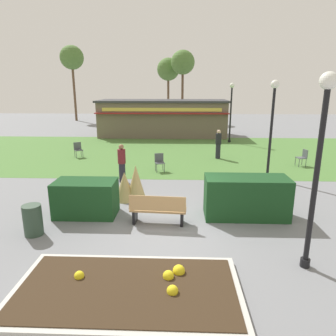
% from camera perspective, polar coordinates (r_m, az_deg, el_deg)
% --- Properties ---
extents(ground_plane, '(80.00, 80.00, 0.00)m').
position_cam_1_polar(ground_plane, '(9.34, 0.35, -10.84)').
color(ground_plane, slate).
extents(lawn_patch, '(36.00, 12.00, 0.01)m').
position_cam_1_polar(lawn_patch, '(19.60, 1.39, 2.96)').
color(lawn_patch, '#4C7A38').
rests_on(lawn_patch, ground_plane).
extents(flower_bed, '(4.59, 2.43, 0.32)m').
position_cam_1_polar(flower_bed, '(6.68, -7.49, -21.73)').
color(flower_bed, beige).
rests_on(flower_bed, ground_plane).
extents(park_bench, '(1.73, 0.64, 0.95)m').
position_cam_1_polar(park_bench, '(9.30, -1.89, -7.74)').
color(park_bench, tan).
rests_on(park_bench, ground_plane).
extents(hedge_left, '(1.96, 1.10, 1.16)m').
position_cam_1_polar(hedge_left, '(10.26, -15.11, -5.47)').
color(hedge_left, '#19421E').
rests_on(hedge_left, ground_plane).
extents(hedge_right, '(2.62, 1.10, 1.32)m').
position_cam_1_polar(hedge_right, '(10.06, 14.42, -5.32)').
color(hedge_right, '#19421E').
rests_on(hedge_right, ground_plane).
extents(ornamental_grass_behind_left, '(0.73, 0.73, 1.33)m').
position_cam_1_polar(ornamental_grass_behind_left, '(11.27, -6.02, -2.72)').
color(ornamental_grass_behind_left, tan).
rests_on(ornamental_grass_behind_left, ground_plane).
extents(ornamental_grass_behind_right, '(0.77, 0.77, 1.07)m').
position_cam_1_polar(ornamental_grass_behind_right, '(11.32, -8.12, -3.39)').
color(ornamental_grass_behind_right, tan).
rests_on(ornamental_grass_behind_right, ground_plane).
extents(lamppost_near, '(0.36, 0.36, 4.36)m').
position_cam_1_polar(lamppost_near, '(7.18, 26.49, 2.73)').
color(lamppost_near, black).
rests_on(lamppost_near, ground_plane).
extents(lamppost_mid, '(0.36, 0.36, 4.36)m').
position_cam_1_polar(lamppost_mid, '(14.33, 18.92, 8.82)').
color(lamppost_mid, black).
rests_on(lamppost_mid, ground_plane).
extents(lamppost_far, '(0.36, 0.36, 4.36)m').
position_cam_1_polar(lamppost_far, '(23.38, 11.72, 11.36)').
color(lamppost_far, black).
rests_on(lamppost_far, ground_plane).
extents(trash_bin, '(0.52, 0.52, 0.88)m').
position_cam_1_polar(trash_bin, '(9.48, -23.99, -8.89)').
color(trash_bin, '#2D4233').
rests_on(trash_bin, ground_plane).
extents(food_kiosk, '(10.83, 4.40, 3.01)m').
position_cam_1_polar(food_kiosk, '(26.45, -0.96, 9.38)').
color(food_kiosk, '#6B5B4C').
rests_on(food_kiosk, ground_plane).
extents(cafe_chair_west, '(0.54, 0.54, 0.89)m').
position_cam_1_polar(cafe_chair_west, '(15.07, -1.61, 1.35)').
color(cafe_chair_west, '#4C5156').
rests_on(cafe_chair_west, ground_plane).
extents(cafe_chair_east, '(0.61, 0.61, 0.89)m').
position_cam_1_polar(cafe_chair_east, '(18.90, -16.49, 3.52)').
color(cafe_chair_east, '#4C5156').
rests_on(cafe_chair_east, ground_plane).
extents(cafe_chair_center, '(0.50, 0.50, 0.89)m').
position_cam_1_polar(cafe_chair_center, '(17.56, 23.93, 2.01)').
color(cafe_chair_center, '#4C5156').
rests_on(cafe_chair_center, ground_plane).
extents(person_strolling, '(0.34, 0.34, 1.69)m').
position_cam_1_polar(person_strolling, '(13.40, -8.64, 0.93)').
color(person_strolling, '#23232D').
rests_on(person_strolling, ground_plane).
extents(person_standing, '(0.34, 0.34, 1.69)m').
position_cam_1_polar(person_standing, '(17.97, 9.40, 4.45)').
color(person_standing, '#23232D').
rests_on(person_standing, ground_plane).
extents(parked_car_west_slot, '(4.22, 2.09, 1.20)m').
position_cam_1_polar(parked_car_west_slot, '(33.78, -2.56, 9.08)').
color(parked_car_west_slot, '#B7BABF').
rests_on(parked_car_west_slot, ground_plane).
extents(tree_left_bg, '(2.80, 2.80, 8.89)m').
position_cam_1_polar(tree_left_bg, '(40.27, -17.56, 19.00)').
color(tree_left_bg, brown).
rests_on(tree_left_bg, ground_plane).
extents(tree_right_bg, '(2.80, 2.80, 8.28)m').
position_cam_1_polar(tree_right_bg, '(37.80, 2.78, 19.04)').
color(tree_right_bg, brown).
rests_on(tree_right_bg, ground_plane).
extents(tree_center_bg, '(2.80, 2.80, 7.64)m').
position_cam_1_polar(tree_center_bg, '(40.16, 0.05, 17.91)').
color(tree_center_bg, brown).
rests_on(tree_center_bg, ground_plane).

